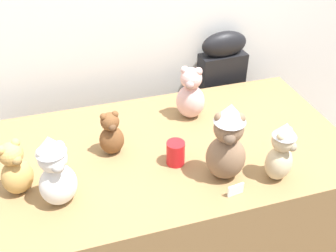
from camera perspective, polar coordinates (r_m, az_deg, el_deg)
display_table at (r=2.04m, az=0.00°, el=-10.95°), size 1.68×0.91×0.71m
instrument_case at (r=2.52m, az=7.47°, el=3.23°), size 0.29×0.14×0.99m
teddy_bear_honey at (r=1.62m, az=-21.49°, el=-5.95°), size 0.16×0.16×0.24m
teddy_bear_mocha at (r=1.55m, az=8.67°, el=-2.49°), size 0.20×0.18×0.36m
teddy_bear_sand at (r=1.62m, az=16.27°, el=-3.68°), size 0.16×0.15×0.27m
teddy_bear_chestnut at (r=1.72m, az=-8.33°, el=-1.22°), size 0.12×0.10×0.22m
teddy_bear_snow at (r=1.50m, az=-16.19°, el=-6.46°), size 0.17×0.16×0.32m
teddy_bear_blush at (r=1.93m, az=3.34°, el=4.66°), size 0.18×0.17×0.28m
party_cup_red at (r=1.67m, az=1.10°, el=-3.99°), size 0.08×0.08×0.11m
name_card_front_left at (r=1.58m, az=9.89°, el=-9.22°), size 0.07×0.02×0.05m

